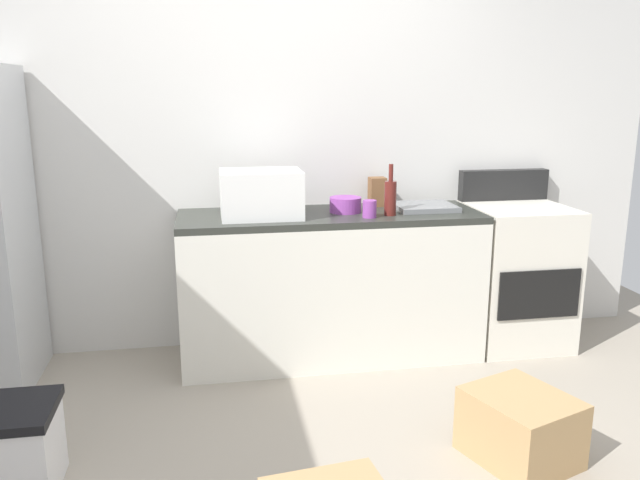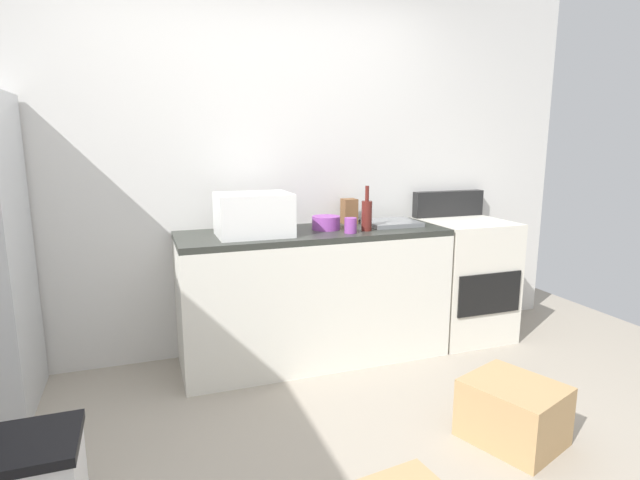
{
  "view_description": "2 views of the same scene",
  "coord_description": "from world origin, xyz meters",
  "px_view_note": "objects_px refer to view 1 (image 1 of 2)",
  "views": [
    {
      "loc": [
        -0.41,
        -2.46,
        1.62
      ],
      "look_at": [
        0.16,
        0.76,
        0.84
      ],
      "focal_mm": 35.81,
      "sensor_mm": 36.0,
      "label": 1
    },
    {
      "loc": [
        -0.78,
        -1.95,
        1.49
      ],
      "look_at": [
        0.17,
        0.72,
        0.93
      ],
      "focal_mm": 28.36,
      "sensor_mm": 36.0,
      "label": 2
    }
  ],
  "objects_px": {
    "stove_oven": "(516,273)",
    "cardboard_box_medium": "(520,427)",
    "microwave": "(261,194)",
    "coffee_mug": "(370,209)",
    "knife_block": "(377,192)",
    "mixing_bowl": "(345,205)",
    "wine_bottle": "(390,197)"
  },
  "relations": [
    {
      "from": "stove_oven",
      "to": "knife_block",
      "type": "relative_size",
      "value": 6.11
    },
    {
      "from": "coffee_mug",
      "to": "knife_block",
      "type": "relative_size",
      "value": 0.56
    },
    {
      "from": "microwave",
      "to": "stove_oven",
      "type": "bearing_deg",
      "value": 1.83
    },
    {
      "from": "microwave",
      "to": "mixing_bowl",
      "type": "distance_m",
      "value": 0.52
    },
    {
      "from": "stove_oven",
      "to": "knife_block",
      "type": "distance_m",
      "value": 1.04
    },
    {
      "from": "microwave",
      "to": "knife_block",
      "type": "relative_size",
      "value": 2.56
    },
    {
      "from": "cardboard_box_medium",
      "to": "knife_block",
      "type": "bearing_deg",
      "value": 100.64
    },
    {
      "from": "microwave",
      "to": "coffee_mug",
      "type": "distance_m",
      "value": 0.63
    },
    {
      "from": "cardboard_box_medium",
      "to": "wine_bottle",
      "type": "bearing_deg",
      "value": 103.65
    },
    {
      "from": "microwave",
      "to": "knife_block",
      "type": "bearing_deg",
      "value": 17.36
    },
    {
      "from": "mixing_bowl",
      "to": "cardboard_box_medium",
      "type": "xyz_separation_m",
      "value": [
        0.52,
        -1.31,
        -0.79
      ]
    },
    {
      "from": "coffee_mug",
      "to": "microwave",
      "type": "bearing_deg",
      "value": 168.78
    },
    {
      "from": "cardboard_box_medium",
      "to": "microwave",
      "type": "bearing_deg",
      "value": 129.63
    },
    {
      "from": "microwave",
      "to": "mixing_bowl",
      "type": "bearing_deg",
      "value": 7.04
    },
    {
      "from": "knife_block",
      "to": "cardboard_box_medium",
      "type": "distance_m",
      "value": 1.72
    },
    {
      "from": "coffee_mug",
      "to": "mixing_bowl",
      "type": "bearing_deg",
      "value": 118.9
    },
    {
      "from": "microwave",
      "to": "wine_bottle",
      "type": "xyz_separation_m",
      "value": [
        0.75,
        -0.08,
        -0.03
      ]
    },
    {
      "from": "mixing_bowl",
      "to": "stove_oven",
      "type": "bearing_deg",
      "value": -0.54
    },
    {
      "from": "stove_oven",
      "to": "microwave",
      "type": "distance_m",
      "value": 1.73
    },
    {
      "from": "coffee_mug",
      "to": "knife_block",
      "type": "bearing_deg",
      "value": 68.47
    },
    {
      "from": "mixing_bowl",
      "to": "wine_bottle",
      "type": "bearing_deg",
      "value": -30.53
    },
    {
      "from": "knife_block",
      "to": "stove_oven",
      "type": "bearing_deg",
      "value": -11.69
    },
    {
      "from": "stove_oven",
      "to": "mixing_bowl",
      "type": "distance_m",
      "value": 1.22
    },
    {
      "from": "stove_oven",
      "to": "wine_bottle",
      "type": "height_order",
      "value": "wine_bottle"
    },
    {
      "from": "mixing_bowl",
      "to": "knife_block",
      "type": "bearing_deg",
      "value": 35.4
    },
    {
      "from": "knife_block",
      "to": "microwave",
      "type": "bearing_deg",
      "value": -162.64
    },
    {
      "from": "wine_bottle",
      "to": "coffee_mug",
      "type": "relative_size",
      "value": 3.0
    },
    {
      "from": "wine_bottle",
      "to": "coffee_mug",
      "type": "distance_m",
      "value": 0.15
    },
    {
      "from": "stove_oven",
      "to": "cardboard_box_medium",
      "type": "distance_m",
      "value": 1.46
    },
    {
      "from": "mixing_bowl",
      "to": "cardboard_box_medium",
      "type": "height_order",
      "value": "mixing_bowl"
    },
    {
      "from": "coffee_mug",
      "to": "knife_block",
      "type": "height_order",
      "value": "knife_block"
    },
    {
      "from": "wine_bottle",
      "to": "knife_block",
      "type": "relative_size",
      "value": 1.67
    }
  ]
}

